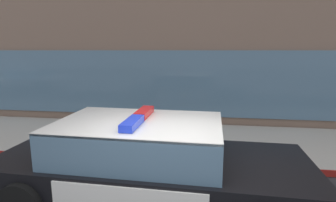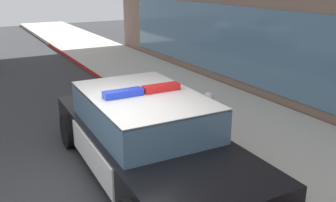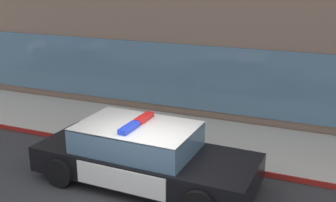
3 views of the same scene
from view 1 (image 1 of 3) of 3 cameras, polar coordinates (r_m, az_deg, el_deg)
name	(u,v)px [view 1 (image 1 of 3)]	position (r m, az deg, el deg)	size (l,w,h in m)	color
sidewalk	(188,141)	(7.33, 4.28, -8.57)	(48.00, 3.03, 0.15)	#B2ADA3
curb_red_paint	(183,165)	(5.91, 3.24, -13.47)	(28.80, 0.04, 0.14)	maroon
police_cruiser	(148,162)	(4.54, -4.33, -12.92)	(5.14, 2.27, 1.49)	black
fire_hydrant	(126,133)	(6.65, -9.09, -6.84)	(0.34, 0.39, 0.73)	silver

